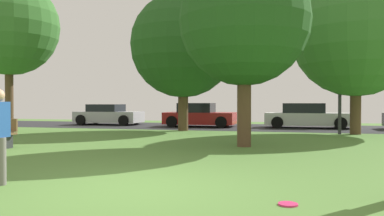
{
  "coord_description": "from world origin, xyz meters",
  "views": [
    {
      "loc": [
        2.52,
        -5.77,
        1.41
      ],
      "look_at": [
        0.0,
        3.91,
        1.26
      ],
      "focal_mm": 36.02,
      "sensor_mm": 36.0,
      "label": 1
    }
  ],
  "objects": [
    {
      "name": "oak_tree_right",
      "position": [
        -2.7,
        12.55,
        4.23
      ],
      "size": [
        5.2,
        5.2,
        6.84
      ],
      "color": "brown",
      "rests_on": "ground_plane"
    },
    {
      "name": "parked_car_silver",
      "position": [
        -8.66,
        16.31,
        0.6
      ],
      "size": [
        4.07,
        2.08,
        1.28
      ],
      "color": "#B7B7BC",
      "rests_on": "ground_plane"
    },
    {
      "name": "parked_car_white",
      "position": [
        3.3,
        16.25,
        0.62
      ],
      "size": [
        4.58,
        1.93,
        1.36
      ],
      "color": "white",
      "rests_on": "ground_plane"
    },
    {
      "name": "ground_plane",
      "position": [
        0.0,
        0.0,
        0.0
      ],
      "size": [
        44.0,
        44.0,
        0.0
      ],
      "primitive_type": "plane",
      "color": "#547F38"
    },
    {
      "name": "frisbee_disc",
      "position": [
        2.47,
        -0.37,
        0.01
      ],
      "size": [
        0.27,
        0.27,
        0.03
      ],
      "primitive_type": "cylinder",
      "color": "#EA2D6B",
      "rests_on": "ground_plane"
    },
    {
      "name": "road_strip",
      "position": [
        0.0,
        16.0,
        0.0
      ],
      "size": [
        44.0,
        6.4,
        0.01
      ],
      "primitive_type": "cube",
      "color": "#28282B",
      "rests_on": "ground_plane"
    },
    {
      "name": "parked_car_red",
      "position": [
        -2.68,
        15.86,
        0.62
      ],
      "size": [
        4.03,
        2.1,
        1.36
      ],
      "color": "#B21E1E",
      "rests_on": "ground_plane"
    },
    {
      "name": "oak_tree_left",
      "position": [
        5.22,
        12.4,
        4.43
      ],
      "size": [
        5.58,
        5.58,
        7.23
      ],
      "color": "brown",
      "rests_on": "ground_plane"
    },
    {
      "name": "street_lamp_post",
      "position": [
        4.55,
        12.2,
        2.25
      ],
      "size": [
        0.14,
        0.14,
        4.5
      ],
      "primitive_type": "cylinder",
      "color": "#2D2D33",
      "rests_on": "ground_plane"
    },
    {
      "name": "maple_tree_far",
      "position": [
        -10.13,
        9.3,
        4.9
      ],
      "size": [
        4.52,
        4.52,
        7.18
      ],
      "color": "brown",
      "rests_on": "ground_plane"
    },
    {
      "name": "maple_tree_near",
      "position": [
        1.05,
        6.45,
        3.98
      ],
      "size": [
        4.14,
        4.14,
        6.07
      ],
      "color": "brown",
      "rests_on": "ground_plane"
    }
  ]
}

